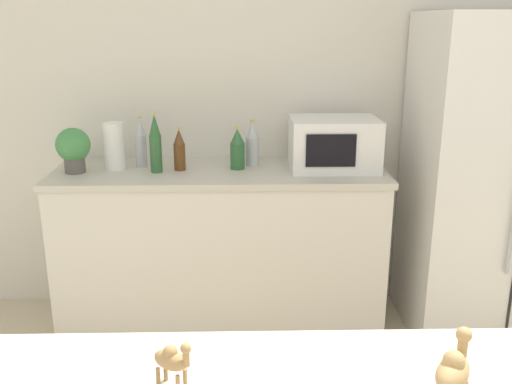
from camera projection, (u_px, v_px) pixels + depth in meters
wall_back at (265, 100)px, 3.39m from camera, size 8.00×0.06×2.55m
back_counter at (221, 247)px, 3.30m from camera, size 1.84×0.63×0.94m
refrigerator at (495, 179)px, 3.15m from camera, size 0.89×0.72×1.78m
potted_plant at (73, 148)px, 3.07m from camera, size 0.18×0.18×0.25m
paper_towel_roll at (114, 146)px, 3.15m from camera, size 0.12×0.12×0.26m
microwave at (334, 143)px, 3.16m from camera, size 0.48×0.37×0.28m
back_bottle_0 at (141, 143)px, 3.19m from camera, size 0.06×0.06×0.29m
back_bottle_1 at (179, 150)px, 3.12m from camera, size 0.06×0.06×0.24m
back_bottle_2 at (252, 144)px, 3.23m from camera, size 0.08×0.08×0.26m
back_bottle_3 at (237, 149)px, 3.15m from camera, size 0.08×0.08×0.23m
back_bottle_4 at (155, 144)px, 3.07m from camera, size 0.06×0.06×0.33m
camel_figurine at (172, 359)px, 1.24m from camera, size 0.10×0.08×0.12m
camel_figurine_second at (454, 370)px, 1.15m from camera, size 0.12×0.13×0.17m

